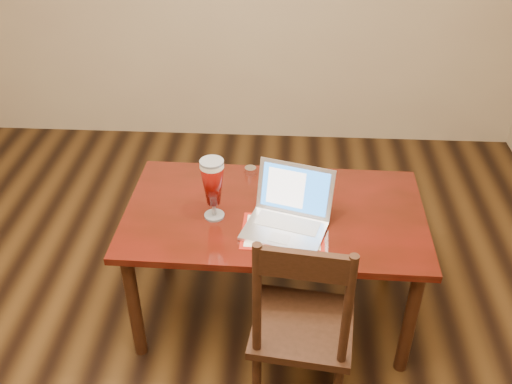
{
  "coord_description": "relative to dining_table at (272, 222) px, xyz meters",
  "views": [
    {
      "loc": [
        0.45,
        -1.67,
        2.32
      ],
      "look_at": [
        0.33,
        0.41,
        0.88
      ],
      "focal_mm": 40.0,
      "sensor_mm": 36.0,
      "label": 1
    }
  ],
  "objects": [
    {
      "name": "dining_chair",
      "position": [
        0.15,
        -0.53,
        -0.14
      ],
      "size": [
        0.47,
        0.45,
        1.01
      ],
      "rotation": [
        0.0,
        0.0,
        -0.12
      ],
      "color": "black",
      "rests_on": "ground"
    },
    {
      "name": "dining_table",
      "position": [
        0.0,
        0.0,
        0.0
      ],
      "size": [
        1.46,
        0.84,
        0.99
      ],
      "rotation": [
        0.0,
        0.0,
        -0.02
      ],
      "color": "#490E09",
      "rests_on": "ground"
    },
    {
      "name": "room_shell",
      "position": [
        -0.4,
        -0.53,
        1.15
      ],
      "size": [
        4.51,
        5.01,
        2.71
      ],
      "color": "tan",
      "rests_on": "ground"
    }
  ]
}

